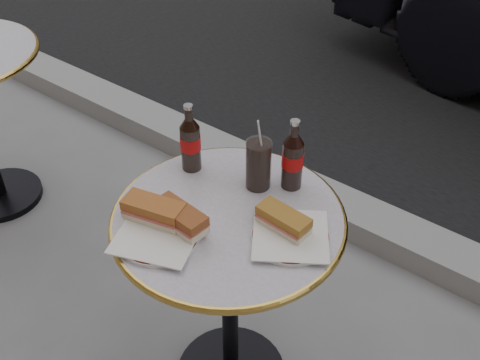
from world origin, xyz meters
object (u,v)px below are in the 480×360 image
Objects in this scene: bistro_table at (230,306)px; plate_left at (158,236)px; cola_bottle_right at (293,154)px; cola_bottle_left at (190,137)px; cola_glass at (258,164)px; plate_right at (290,237)px.

bistro_table is 3.51× the size of plate_left.
cola_bottle_right is at bearing 73.18° from bistro_table.
cola_bottle_left is 1.43× the size of cola_glass.
cola_bottle_left is 0.21m from cola_glass.
cola_glass is at bearing 94.43° from bistro_table.
cola_bottle_right is (0.06, 0.20, 0.47)m from bistro_table.
plate_left is at bearing -103.84° from cola_glass.
cola_glass is at bearing 13.69° from cola_bottle_left.
cola_bottle_right is 1.46× the size of cola_glass.
cola_glass is (-0.01, 0.15, 0.44)m from bistro_table.
cola_bottle_right is (-0.11, 0.18, 0.10)m from plate_right.
cola_bottle_left is at bearing 114.14° from plate_left.
plate_left is 1.42× the size of cola_glass.
cola_bottle_left reaches higher than cola_glass.
cola_glass is (-0.07, -0.06, -0.03)m from cola_bottle_right.
cola_bottle_right reaches higher than cola_glass.
cola_bottle_right is at bearing 67.98° from plate_left.
cola_bottle_right is 0.10m from cola_glass.
cola_bottle_left is at bearing -158.98° from cola_bottle_right.
bistro_table is 0.42m from plate_left.
cola_bottle_right is at bearing 122.89° from plate_right.
bistro_table is 3.42× the size of cola_bottle_right.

